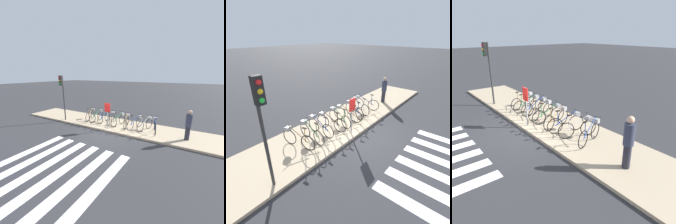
# 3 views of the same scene
# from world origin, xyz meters

# --- Properties ---
(ground_plane) EXTENTS (120.00, 120.00, 0.00)m
(ground_plane) POSITION_xyz_m (0.00, 0.00, 0.00)
(ground_plane) COLOR #2D2D30
(sidewalk) EXTENTS (17.57, 2.92, 0.12)m
(sidewalk) POSITION_xyz_m (0.00, 1.46, 0.06)
(sidewalk) COLOR tan
(sidewalk) RESTS_ON ground_plane
(parked_bicycle_0) EXTENTS (0.55, 1.67, 1.05)m
(parked_bicycle_0) POSITION_xyz_m (-2.67, 1.44, 0.57)
(parked_bicycle_0) COLOR black
(parked_bicycle_0) RESTS_ON sidewalk
(parked_bicycle_1) EXTENTS (0.46, 1.70, 1.05)m
(parked_bicycle_1) POSITION_xyz_m (-1.96, 1.38, 0.57)
(parked_bicycle_1) COLOR black
(parked_bicycle_1) RESTS_ON sidewalk
(parked_bicycle_2) EXTENTS (0.46, 1.70, 1.05)m
(parked_bicycle_2) POSITION_xyz_m (-1.32, 1.47, 0.57)
(parked_bicycle_2) COLOR black
(parked_bicycle_2) RESTS_ON sidewalk
(parked_bicycle_3) EXTENTS (0.52, 1.68, 1.05)m
(parked_bicycle_3) POSITION_xyz_m (-0.66, 1.38, 0.57)
(parked_bicycle_3) COLOR black
(parked_bicycle_3) RESTS_ON sidewalk
(parked_bicycle_4) EXTENTS (0.46, 1.69, 1.05)m
(parked_bicycle_4) POSITION_xyz_m (0.01, 1.38, 0.57)
(parked_bicycle_4) COLOR black
(parked_bicycle_4) RESTS_ON sidewalk
(parked_bicycle_5) EXTENTS (0.56, 1.67, 1.05)m
(parked_bicycle_5) POSITION_xyz_m (0.66, 1.35, 0.57)
(parked_bicycle_5) COLOR black
(parked_bicycle_5) RESTS_ON sidewalk
(parked_bicycle_6) EXTENTS (0.65, 1.64, 1.05)m
(parked_bicycle_6) POSITION_xyz_m (1.36, 1.37, 0.57)
(parked_bicycle_6) COLOR black
(parked_bicycle_6) RESTS_ON sidewalk
(parked_bicycle_7) EXTENTS (0.66, 1.63, 1.05)m
(parked_bicycle_7) POSITION_xyz_m (2.05, 1.43, 0.57)
(parked_bicycle_7) COLOR black
(parked_bicycle_7) RESTS_ON sidewalk
(parked_bicycle_8) EXTENTS (0.63, 1.64, 1.05)m
(parked_bicycle_8) POSITION_xyz_m (2.68, 1.45, 0.57)
(parked_bicycle_8) COLOR black
(parked_bicycle_8) RESTS_ON sidewalk
(pedestrian) EXTENTS (0.34, 0.34, 1.79)m
(pedestrian) POSITION_xyz_m (4.64, 1.12, 1.07)
(pedestrian) COLOR #23232D
(pedestrian) RESTS_ON sidewalk
(traffic_light) EXTENTS (0.24, 0.40, 3.61)m
(traffic_light) POSITION_xyz_m (-4.49, 0.24, 2.71)
(traffic_light) COLOR #2D2D2D
(traffic_light) RESTS_ON sidewalk
(sign_post) EXTENTS (0.44, 0.07, 1.83)m
(sign_post) POSITION_xyz_m (-0.30, 0.29, 1.37)
(sign_post) COLOR #99999E
(sign_post) RESTS_ON sidewalk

